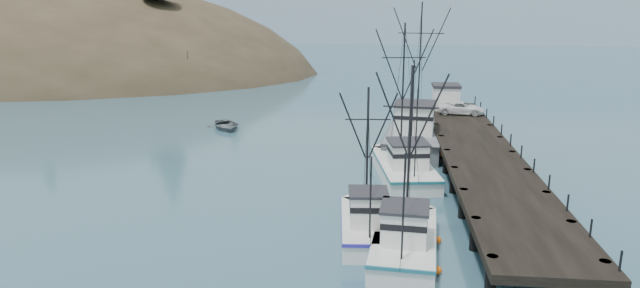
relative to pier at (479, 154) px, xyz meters
The scene contains 12 objects.
ground 21.33m from the pier, 131.19° to the right, with size 400.00×400.00×0.00m, color #2E5467.
pier is the anchor object (origin of this frame).
distant_ridge 154.06m from the pier, 91.49° to the left, with size 360.00×40.00×26.00m, color #9EB2C6.
distant_ridge_far 177.43m from the pier, 107.72° to the left, with size 180.00×25.00×18.00m, color silver.
moored_sailboats 66.44m from the pier, 138.59° to the left, with size 17.92×13.85×6.35m.
trawler_near 16.88m from the pier, 112.92° to the right, with size 4.28×10.67×10.86m.
trawler_mid 16.19m from the pier, 123.03° to the right, with size 3.64×9.15×9.34m.
trawler_far 6.33m from the pier, behind, with size 5.60×12.50×12.54m.
work_vessel 10.36m from the pier, 116.37° to the left, with size 6.84×17.16×14.07m.
pier_shed 18.10m from the pier, 92.83° to the left, with size 3.00×3.20×2.80m.
pickup_truck 15.20m from the pier, 88.05° to the left, with size 2.23×4.83×1.34m, color white.
motorboat 28.91m from the pier, 150.47° to the left, with size 3.72×5.22×1.08m, color #52595B.
Camera 1 is at (5.78, -29.99, 14.04)m, focal length 32.00 mm.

